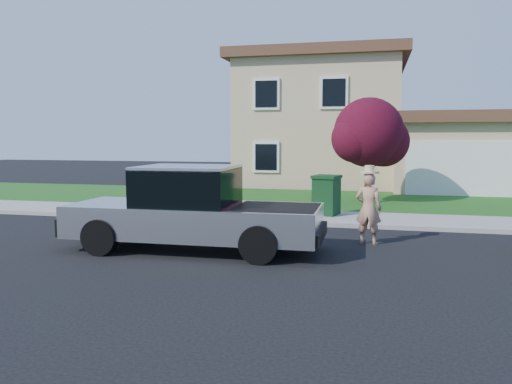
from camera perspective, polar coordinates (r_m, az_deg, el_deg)
ground at (r=11.77m, az=-1.23°, el=-6.06°), size 80.00×80.00×0.00m
curb at (r=14.36m, az=5.58°, el=-3.62°), size 40.00×0.20×0.12m
sidewalk at (r=15.44m, az=6.14°, el=-2.89°), size 40.00×2.00×0.15m
lawn at (r=19.87m, az=7.78°, el=-0.97°), size 40.00×7.00×0.10m
house at (r=27.57m, az=10.15°, el=7.45°), size 14.00×11.30×6.85m
pickup_truck at (r=11.18m, az=-7.19°, el=-2.18°), size 5.77×2.23×1.88m
woman at (r=12.04m, az=12.74°, el=-1.68°), size 0.69×0.53×1.86m
ornamental_tree at (r=18.90m, az=12.86°, el=6.28°), size 2.83×2.55×3.89m
trash_bin at (r=15.46m, az=8.05°, el=-0.32°), size 0.93×1.01×1.22m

